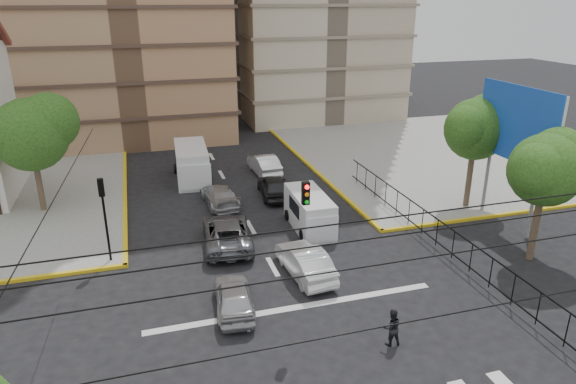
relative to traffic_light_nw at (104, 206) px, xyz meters
name	(u,v)px	position (x,y,z in m)	size (l,w,h in m)	color
ground	(304,323)	(7.80, -7.80, -3.11)	(160.00, 160.00, 0.00)	black
sidewalk_ne	(450,152)	(27.80, 12.20, -3.04)	(26.00, 26.00, 0.15)	gray
stop_line	(295,307)	(7.80, -6.60, -3.11)	(13.00, 0.40, 0.01)	silver
park_fence	(435,248)	(16.80, -3.30, -3.11)	(0.10, 22.50, 1.66)	black
billboard	(518,126)	(22.25, -1.80, 2.89)	(0.36, 6.20, 8.10)	slate
tree_park_a	(548,167)	(20.88, -5.79, 1.90)	(4.41, 3.60, 6.83)	#473828
tree_park_c	(477,126)	(21.89, 1.21, 2.22)	(4.65, 3.80, 7.25)	#473828
tree_tudor	(32,131)	(-4.10, 8.21, 2.11)	(5.39, 4.40, 7.43)	#473828
traffic_light_nw	(104,206)	(0.00, 0.00, 0.00)	(0.28, 0.22, 4.40)	black
traffic_light_hanging	(325,211)	(7.80, -9.84, 2.79)	(18.00, 9.12, 0.92)	black
van_right_lane	(311,213)	(11.07, 0.85, -2.09)	(1.99, 4.71, 2.11)	silver
van_left_lane	(192,165)	(5.54, 11.39, -1.87)	(2.54, 5.78, 2.55)	silver
car_silver_front_left	(234,296)	(5.21, -6.00, -2.43)	(1.61, 3.99, 1.36)	#B3B3B8
car_white_front_right	(305,261)	(9.09, -4.03, -2.37)	(1.57, 4.49, 1.48)	white
car_grey_mid_left	(227,232)	(6.06, 0.27, -2.37)	(2.48, 5.37, 1.49)	slate
car_silver_rear_left	(220,195)	(6.65, 6.13, -2.44)	(1.87, 4.60, 1.34)	#AFAFB4
car_darkgrey_mid_right	(274,186)	(10.42, 6.58, -2.36)	(1.78, 4.42, 1.51)	#252628
car_white_rear_right	(264,164)	(11.00, 11.56, -2.36)	(1.59, 4.55, 1.50)	white
pedestrian_crosswalk	(392,327)	(10.61, -10.07, -2.34)	(0.75, 0.58, 1.54)	black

